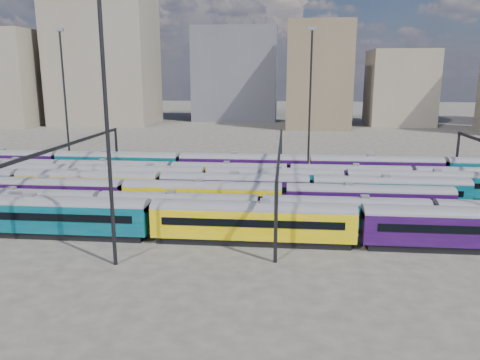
# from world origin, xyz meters

# --- Properties ---
(ground) EXTENTS (500.00, 500.00, 0.00)m
(ground) POSITION_xyz_m (0.00, 0.00, 0.00)
(ground) COLOR #3B3732
(ground) RESTS_ON ground
(rake_0) EXTENTS (131.21, 3.20, 5.40)m
(rake_0) POSITION_xyz_m (18.47, -15.00, 2.83)
(rake_0) COLOR black
(rake_0) RESTS_ON ground
(rake_1) EXTENTS (134.28, 2.81, 4.71)m
(rake_1) POSITION_xyz_m (-1.64, -10.00, 2.47)
(rake_1) COLOR black
(rake_1) RESTS_ON ground
(rake_2) EXTENTS (103.08, 3.02, 5.08)m
(rake_2) POSITION_xyz_m (-20.38, -5.00, 2.67)
(rake_2) COLOR black
(rake_2) RESTS_ON ground
(rake_3) EXTENTS (103.53, 3.03, 5.11)m
(rake_3) POSITION_xyz_m (-16.91, 0.00, 2.68)
(rake_3) COLOR black
(rake_3) RESTS_ON ground
(rake_4) EXTENTS (101.09, 2.96, 4.98)m
(rake_4) POSITION_xyz_m (9.25, 5.00, 2.62)
(rake_4) COLOR black
(rake_4) RESTS_ON ground
(rake_5) EXTENTS (112.38, 2.74, 4.60)m
(rake_5) POSITION_xyz_m (-7.49, 10.00, 2.42)
(rake_5) COLOR black
(rake_5) RESTS_ON ground
(rake_6) EXTENTS (130.16, 3.17, 5.35)m
(rake_6) POSITION_xyz_m (-7.16, 15.00, 2.81)
(rake_6) COLOR black
(rake_6) RESTS_ON ground
(gantry_1) EXTENTS (0.35, 40.35, 8.03)m
(gantry_1) POSITION_xyz_m (-20.00, 0.00, 6.79)
(gantry_1) COLOR black
(gantry_1) RESTS_ON ground
(gantry_2) EXTENTS (0.35, 40.35, 8.03)m
(gantry_2) POSITION_xyz_m (10.00, 0.00, 6.79)
(gantry_2) COLOR black
(gantry_2) RESTS_ON ground
(mast_1) EXTENTS (1.40, 0.50, 25.60)m
(mast_1) POSITION_xyz_m (-30.00, 22.00, 13.97)
(mast_1) COLOR black
(mast_1) RESTS_ON ground
(mast_2) EXTENTS (1.40, 0.50, 25.60)m
(mast_2) POSITION_xyz_m (-5.00, -22.00, 13.97)
(mast_2) COLOR black
(mast_2) RESTS_ON ground
(mast_3) EXTENTS (1.40, 0.50, 25.60)m
(mast_3) POSITION_xyz_m (15.00, 24.00, 13.97)
(mast_3) COLOR black
(mast_3) RESTS_ON ground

